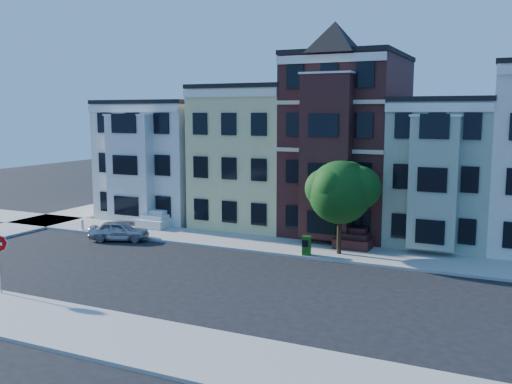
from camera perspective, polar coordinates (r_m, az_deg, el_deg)
The scene contains 11 objects.
ground at distance 27.88m, azimuth 0.53°, elevation -9.50°, with size 120.00×120.00×0.00m, color black.
far_sidewalk at distance 35.03m, azimuth 6.04°, elevation -5.78°, with size 60.00×4.00×0.15m, color #9E9B93.
near_sidewalk at distance 21.29m, azimuth -8.83°, elevation -15.05°, with size 60.00×4.00×0.15m, color #9E9B93.
house_white at distance 46.82m, azimuth -8.78°, elevation 3.12°, with size 8.00×9.00×9.00m, color silver.
house_yellow at distance 42.83m, azimuth 0.14°, elevation 3.44°, with size 7.00×9.00×10.00m, color beige.
house_brown at distance 40.30m, azimuth 9.22°, elevation 4.48°, with size 7.00×9.00×12.00m, color #3A1717.
house_green at distance 39.13m, azimuth 18.35°, elevation 1.88°, with size 6.00×9.00×9.00m, color #98A68F.
street_tree at distance 33.38m, azimuth 8.40°, elevation -0.46°, with size 5.82×5.82×6.77m, color #194E17, non-canonical shape.
parked_car at distance 38.57m, azimuth -13.53°, elevation -3.79°, with size 1.56×3.89×1.32m, color #A7A9B1.
newspaper_box at distance 33.37m, azimuth 5.08°, elevation -5.35°, with size 0.50×0.44×1.11m, color #1B5515.
fire_hydrant at distance 42.06m, azimuth -16.96°, elevation -3.25°, with size 0.21×0.21×0.59m, color silver.
Camera 1 is at (11.11, -24.17, 8.36)m, focal length 40.00 mm.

